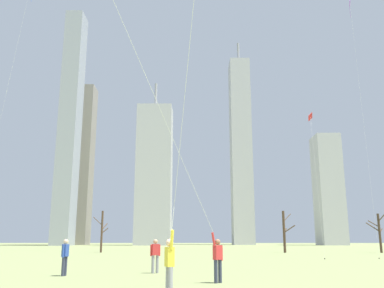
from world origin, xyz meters
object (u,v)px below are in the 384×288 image
Objects in this scene: bystander_strolling_midfield at (155,254)px; bare_tree_right_of_center at (102,231)px; distant_kite_high_overhead_red at (311,125)px; bystander_far_off_by_trees at (65,255)px; bare_tree_rightmost at (284,231)px; distant_kite_drifting_right_purple at (353,27)px; bare_tree_leftmost at (379,231)px; distant_kite_low_near_trees_blue at (25,10)px; kite_flyer_foreground_left_white at (176,200)px; kite_flyer_foreground_right_yellow at (189,189)px.

bare_tree_right_of_center reaches higher than bystander_strolling_midfield.
bystander_far_off_by_trees is at bearing -127.85° from distant_kite_high_overhead_red.
bare_tree_rightmost is 23.32m from bare_tree_right_of_center.
bare_tree_leftmost is at bearing 64.56° from distant_kite_drifting_right_purple.
distant_kite_high_overhead_red is at bearing 27.97° from distant_kite_low_near_trees_blue.
distant_kite_drifting_right_purple is (18.33, 18.49, 22.28)m from bystander_strolling_midfield.
distant_kite_high_overhead_red is 29.71m from distant_kite_low_near_trees_blue.
distant_kite_low_near_trees_blue is at bearing 125.80° from kite_flyer_foreground_left_white.
distant_kite_drifting_right_purple reaches higher than distant_kite_high_overhead_red.
distant_kite_drifting_right_purple is at bearing 18.93° from distant_kite_low_near_trees_blue.
bare_tree_right_of_center is at bearing 105.05° from kite_flyer_foreground_left_white.
kite_flyer_foreground_right_yellow is 9.65× the size of bystander_strolling_midfield.
bare_tree_right_of_center is at bearing 106.68° from kite_flyer_foreground_right_yellow.
distant_kite_drifting_right_purple reaches higher than kite_flyer_foreground_right_yellow.
bystander_strolling_midfield is 0.31× the size of bare_tree_right_of_center.
bystander_strolling_midfield is 34.94m from bare_tree_right_of_center.
kite_flyer_foreground_right_yellow is 1.03× the size of distant_kite_high_overhead_red.
bystander_strolling_midfield is 34.27m from distant_kite_drifting_right_purple.
kite_flyer_foreground_right_yellow is 9.65× the size of bystander_far_off_by_trees.
bare_tree_leftmost is (28.86, 33.91, 1.74)m from bystander_far_off_by_trees.
bystander_strolling_midfield is at bearing -36.09° from distant_kite_low_near_trees_blue.
kite_flyer_foreground_left_white is 9.76m from bystander_strolling_midfield.
kite_flyer_foreground_right_yellow reaches higher than bare_tree_right_of_center.
distant_kite_low_near_trees_blue reaches higher than bare_tree_rightmost.
kite_flyer_foreground_right_yellow is 40.79m from bare_tree_rightmost.
kite_flyer_foreground_left_white is 0.79× the size of distant_kite_high_overhead_red.
distant_kite_drifting_right_purple is (16.56, 24.67, 19.83)m from kite_flyer_foreground_right_yellow.
bare_tree_rightmost is at bearing 45.05° from distant_kite_low_near_trees_blue.
distant_kite_drifting_right_purple is 25.62m from bare_tree_leftmost.
bare_tree_leftmost is (23.46, 41.80, -0.04)m from kite_flyer_foreground_left_white.
bare_tree_leftmost is (6.57, 13.81, -20.55)m from distant_kite_drifting_right_purple.
kite_flyer_foreground_left_white reaches higher than bare_tree_right_of_center.
bare_tree_rightmost reaches higher than bystander_far_off_by_trees.
bystander_strolling_midfield is 40.83m from bare_tree_leftmost.
distant_kite_low_near_trees_blue is at bearing 126.91° from bystander_far_off_by_trees.
bystander_far_off_by_trees is 1.00× the size of bystander_strolling_midfield.
kite_flyer_foreground_left_white is 7.39× the size of bystander_strolling_midfield.
bare_tree_right_of_center is (-11.86, 39.58, -0.64)m from kite_flyer_foreground_right_yellow.
bystander_strolling_midfield is (-1.44, 9.49, -1.77)m from kite_flyer_foreground_left_white.
distant_kite_low_near_trees_blue is at bearing -146.52° from bare_tree_leftmost.
kite_flyer_foreground_left_white is 0.54× the size of distant_kite_low_near_trees_blue.
distant_kite_high_overhead_red is at bearing 56.84° from bystander_strolling_midfield.
distant_kite_high_overhead_red is (14.36, 21.97, 12.61)m from bystander_strolling_midfield.
bare_tree_leftmost is 11.69m from bare_tree_rightmost.
kite_flyer_foreground_right_yellow reaches higher than kite_flyer_foreground_left_white.
kite_flyer_foreground_right_yellow is at bearing -47.74° from distant_kite_low_near_trees_blue.
bare_tree_rightmost is (-11.67, 0.65, 0.03)m from bare_tree_leftmost.
distant_kite_high_overhead_red reaches higher than kite_flyer_foreground_left_white.
kite_flyer_foreground_right_yellow is 0.71× the size of distant_kite_low_near_trees_blue.
distant_kite_drifting_right_purple is (22.29, 20.09, 22.28)m from bystander_far_off_by_trees.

